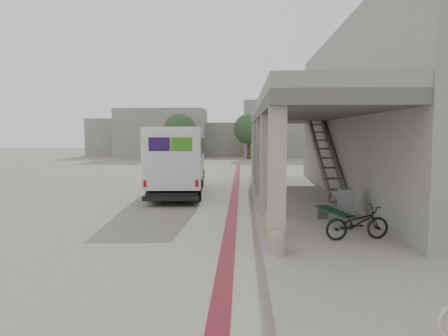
{
  "coord_description": "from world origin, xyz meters",
  "views": [
    {
      "loc": [
        1.34,
        -12.31,
        2.74
      ],
      "look_at": [
        0.73,
        0.75,
        1.6
      ],
      "focal_mm": 32.0,
      "sensor_mm": 36.0,
      "label": 1
    }
  ],
  "objects_px": {
    "fedex_truck": "(178,159)",
    "utility_cabinet": "(346,204)",
    "bench": "(334,214)",
    "bicycle_black": "(357,223)"
  },
  "relations": [
    {
      "from": "fedex_truck",
      "to": "utility_cabinet",
      "type": "bearing_deg",
      "value": -46.98
    },
    {
      "from": "bench",
      "to": "bicycle_black",
      "type": "relative_size",
      "value": 1.07
    },
    {
      "from": "utility_cabinet",
      "to": "fedex_truck",
      "type": "bearing_deg",
      "value": 140.89
    },
    {
      "from": "bench",
      "to": "utility_cabinet",
      "type": "height_order",
      "value": "utility_cabinet"
    },
    {
      "from": "fedex_truck",
      "to": "bicycle_black",
      "type": "distance_m",
      "value": 9.97
    },
    {
      "from": "bench",
      "to": "bicycle_black",
      "type": "bearing_deg",
      "value": -98.15
    },
    {
      "from": "utility_cabinet",
      "to": "bicycle_black",
      "type": "distance_m",
      "value": 2.5
    },
    {
      "from": "utility_cabinet",
      "to": "bicycle_black",
      "type": "relative_size",
      "value": 0.57
    },
    {
      "from": "bench",
      "to": "utility_cabinet",
      "type": "relative_size",
      "value": 1.88
    },
    {
      "from": "fedex_truck",
      "to": "utility_cabinet",
      "type": "height_order",
      "value": "fedex_truck"
    }
  ]
}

